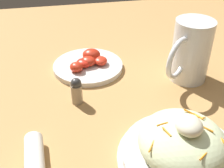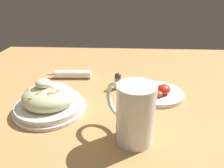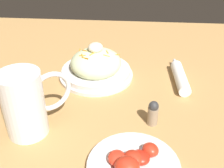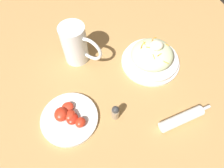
# 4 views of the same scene
# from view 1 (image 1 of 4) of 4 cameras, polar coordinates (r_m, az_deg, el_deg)

# --- Properties ---
(ground_plane) EXTENTS (1.43, 1.43, 0.00)m
(ground_plane) POSITION_cam_1_polar(r_m,az_deg,el_deg) (0.70, 4.29, -3.25)
(ground_plane) COLOR #B2844C
(salad_plate) EXTENTS (0.23, 0.23, 0.11)m
(salad_plate) POSITION_cam_1_polar(r_m,az_deg,el_deg) (0.55, 13.43, -11.99)
(salad_plate) COLOR silver
(salad_plate) RESTS_ON ground_plane
(beer_mug) EXTENTS (0.13, 0.15, 0.16)m
(beer_mug) POSITION_cam_1_polar(r_m,az_deg,el_deg) (0.77, 15.03, 5.80)
(beer_mug) COLOR white
(beer_mug) RESTS_ON ground_plane
(tomato_plate) EXTENTS (0.19, 0.19, 0.05)m
(tomato_plate) POSITION_cam_1_polar(r_m,az_deg,el_deg) (0.82, -4.66, 3.83)
(tomato_plate) COLOR silver
(tomato_plate) RESTS_ON ground_plane
(salt_shaker) EXTENTS (0.03, 0.03, 0.07)m
(salt_shaker) POSITION_cam_1_polar(r_m,az_deg,el_deg) (0.68, -6.94, -1.28)
(salt_shaker) COLOR gray
(salt_shaker) RESTS_ON ground_plane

